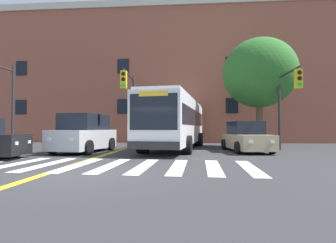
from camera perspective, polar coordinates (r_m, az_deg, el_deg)
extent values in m
plane|color=#303033|center=(8.43, -17.30, -10.69)|extent=(120.00, 120.00, 0.00)
cube|color=white|center=(11.63, -29.99, -7.96)|extent=(0.64, 3.77, 0.01)
cube|color=white|center=(10.94, -24.76, -8.45)|extent=(0.64, 3.77, 0.01)
cube|color=white|center=(10.36, -18.88, -8.91)|extent=(0.64, 3.77, 0.01)
cube|color=white|center=(9.89, -12.35, -9.31)|extent=(0.64, 3.77, 0.01)
cube|color=white|center=(9.56, -5.26, -9.61)|extent=(0.64, 3.77, 0.01)
cube|color=white|center=(9.38, 2.22, -9.77)|extent=(0.64, 3.77, 0.01)
cube|color=white|center=(9.37, 9.86, -9.77)|extent=(0.64, 3.77, 0.01)
cube|color=white|center=(9.51, 17.40, -9.60)|extent=(0.64, 3.77, 0.01)
cube|color=gold|center=(23.81, -5.94, -4.69)|extent=(0.12, 36.00, 0.01)
cube|color=gold|center=(23.78, -5.56, -4.69)|extent=(0.12, 36.00, 0.01)
cube|color=white|center=(17.37, 1.84, -0.10)|extent=(3.94, 11.85, 2.72)
cube|color=black|center=(17.20, 5.88, 0.83)|extent=(1.42, 10.62, 0.98)
cube|color=black|center=(17.64, -2.11, 0.77)|extent=(1.42, 10.62, 0.98)
cube|color=black|center=(11.70, -3.24, 2.14)|extent=(2.19, 0.31, 1.63)
cube|color=yellow|center=(11.77, -3.24, 6.11)|extent=(1.34, 0.20, 0.24)
cube|color=#232326|center=(11.67, -3.28, -5.26)|extent=(2.39, 0.41, 0.36)
cube|color=silver|center=(17.46, 1.83, 4.64)|extent=(3.73, 11.37, 0.16)
cylinder|color=black|center=(13.65, 3.99, -5.10)|extent=(0.68, 1.04, 0.98)
cylinder|color=black|center=(14.16, -5.44, -4.96)|extent=(0.68, 1.04, 0.98)
cylinder|color=black|center=(19.82, 6.52, -3.94)|extent=(0.68, 1.04, 0.98)
cylinder|color=black|center=(20.18, -0.11, -3.91)|extent=(0.68, 1.04, 0.98)
cylinder|color=black|center=(20.91, 6.81, -3.81)|extent=(0.68, 1.04, 0.98)
cylinder|color=black|center=(21.25, 0.51, -3.78)|extent=(0.68, 1.04, 0.98)
cube|color=#B7BABF|center=(15.65, -17.72, -3.67)|extent=(2.46, 4.86, 1.05)
cube|color=black|center=(15.68, -17.61, -0.13)|extent=(2.08, 3.07, 0.89)
cube|color=white|center=(13.30, -20.28, -3.62)|extent=(0.20, 0.06, 0.14)
cube|color=white|center=(13.95, -24.48, -3.47)|extent=(0.20, 0.06, 0.14)
cylinder|color=black|center=(13.92, -16.88, -5.42)|extent=(0.30, 0.78, 0.76)
cylinder|color=black|center=(14.95, -23.81, -5.08)|extent=(0.30, 0.78, 0.76)
cylinder|color=black|center=(16.54, -12.23, -4.80)|extent=(0.30, 0.78, 0.76)
cylinder|color=black|center=(17.42, -18.40, -4.59)|extent=(0.30, 0.78, 0.76)
cube|color=tan|center=(15.84, 16.60, -4.16)|extent=(2.32, 4.71, 0.82)
cube|color=black|center=(15.95, 16.42, -1.33)|extent=(1.86, 2.35, 0.75)
cube|color=white|center=(13.91, 21.76, -4.17)|extent=(0.20, 0.06, 0.14)
cube|color=white|center=(13.51, 17.59, -4.29)|extent=(0.20, 0.06, 0.14)
cylinder|color=black|center=(14.89, 21.72, -5.31)|extent=(0.30, 0.68, 0.66)
cylinder|color=black|center=(14.24, 14.95, -5.54)|extent=(0.30, 0.68, 0.66)
cylinder|color=black|center=(17.49, 17.95, -4.75)|extent=(0.30, 0.68, 0.66)
cylinder|color=black|center=(16.94, 12.11, -4.89)|extent=(0.30, 0.68, 0.66)
cube|color=#236B70|center=(28.09, 3.11, -2.70)|extent=(2.29, 4.73, 1.05)
cube|color=black|center=(28.13, 3.10, -0.71)|extent=(1.98, 2.97, 0.90)
cube|color=white|center=(25.80, 4.65, -2.58)|extent=(0.20, 0.05, 0.14)
cube|color=white|center=(25.75, 2.00, -2.59)|extent=(0.20, 0.05, 0.14)
cylinder|color=black|center=(26.74, 5.41, -3.52)|extent=(0.27, 0.77, 0.76)
cylinder|color=black|center=(26.65, 1.05, -3.54)|extent=(0.27, 0.77, 0.76)
cylinder|color=black|center=(29.59, 4.96, -3.32)|extent=(0.27, 0.77, 0.76)
cylinder|color=black|center=(29.50, 1.02, -3.33)|extent=(0.27, 0.77, 0.76)
cube|color=white|center=(13.71, -27.96, -3.94)|extent=(0.06, 0.20, 0.14)
cube|color=white|center=(12.74, -30.08, -4.12)|extent=(0.06, 0.20, 0.14)
cylinder|color=black|center=(14.45, -30.29, -5.34)|extent=(0.68, 0.30, 0.66)
cylinder|color=#28282D|center=(17.72, 23.07, 2.17)|extent=(0.16, 0.16, 4.88)
cylinder|color=#28282D|center=(16.55, 24.69, 9.60)|extent=(0.11, 3.05, 0.11)
cube|color=yellow|center=(15.18, 26.52, 8.31)|extent=(0.34, 0.28, 1.00)
cylinder|color=black|center=(15.10, 26.72, 9.52)|extent=(0.22, 0.03, 0.22)
cylinder|color=black|center=(15.04, 26.74, 8.40)|extent=(0.22, 0.03, 0.22)
cylinder|color=green|center=(15.00, 26.75, 7.27)|extent=(0.22, 0.03, 0.22)
cylinder|color=#28282D|center=(20.13, -30.71, 2.75)|extent=(0.16, 0.16, 5.52)
cylinder|color=#28282D|center=(18.42, -7.53, 2.08)|extent=(0.16, 0.16, 4.97)
cylinder|color=#28282D|center=(16.85, -8.49, 9.91)|extent=(0.34, 3.78, 0.11)
cube|color=yellow|center=(15.05, -9.62, 8.96)|extent=(0.36, 0.30, 1.00)
cylinder|color=black|center=(14.97, -9.73, 10.19)|extent=(0.22, 0.04, 0.22)
cylinder|color=black|center=(14.91, -9.73, 9.06)|extent=(0.22, 0.04, 0.22)
cylinder|color=green|center=(14.86, -9.74, 7.92)|extent=(0.22, 0.04, 0.22)
cylinder|color=brown|center=(19.33, 19.30, -0.69)|extent=(0.45, 0.45, 3.17)
ellipsoid|color=#2D6B28|center=(19.71, 19.21, 9.99)|extent=(6.67, 6.42, 4.86)
cube|color=#9E5642|center=(28.45, 2.22, 9.59)|extent=(37.90, 7.40, 13.60)
cube|color=beige|center=(26.89, 1.85, 24.68)|extent=(37.90, 0.16, 0.60)
cube|color=black|center=(29.23, -29.38, 2.75)|extent=(1.10, 0.06, 1.40)
cube|color=black|center=(25.04, -9.78, 3.26)|extent=(1.10, 0.06, 1.40)
cube|color=black|center=(24.58, 13.74, 3.37)|extent=(1.10, 0.06, 1.40)
cube|color=black|center=(29.74, -29.29, 10.09)|extent=(1.10, 0.06, 1.40)
cube|color=black|center=(25.63, -9.74, 11.77)|extent=(1.10, 0.06, 1.40)
cube|color=black|center=(25.18, 13.69, 12.03)|extent=(1.10, 0.06, 1.40)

